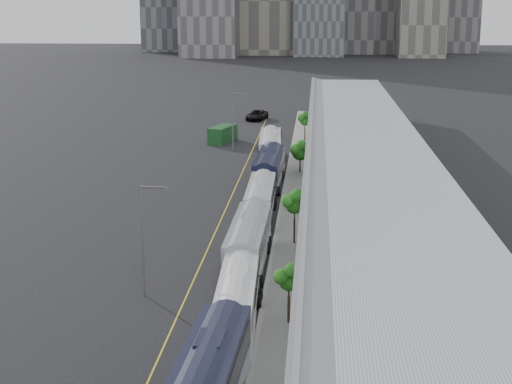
# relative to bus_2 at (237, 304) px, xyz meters

# --- Properties ---
(sidewalk) EXTENTS (10.00, 170.00, 0.12)m
(sidewalk) POSITION_rel_bus_2_xyz_m (6.26, 20.52, -1.43)
(sidewalk) COLOR gray
(sidewalk) RESTS_ON ground
(lane_line) EXTENTS (0.12, 160.00, 0.02)m
(lane_line) POSITION_rel_bus_2_xyz_m (-4.24, 20.52, -1.48)
(lane_line) COLOR gold
(lane_line) RESTS_ON ground
(depot) EXTENTS (12.45, 160.40, 7.20)m
(depot) POSITION_rel_bus_2_xyz_m (10.26, 20.52, 2.02)
(depot) COLOR gray
(depot) RESTS_ON ground
(bus_2) EXTENTS (2.90, 12.20, 3.54)m
(bus_2) POSITION_rel_bus_2_xyz_m (0.00, 0.00, 0.00)
(bus_2) COLOR silver
(bus_2) RESTS_ON ground
(bus_3) EXTENTS (3.02, 13.64, 3.98)m
(bus_3) POSITION_rel_bus_2_xyz_m (-0.30, 11.95, 0.19)
(bus_3) COLOR gray
(bus_3) RESTS_ON ground
(bus_4) EXTENTS (2.80, 12.51, 3.65)m
(bus_4) POSITION_rel_bus_2_xyz_m (-0.42, 26.76, 0.05)
(bus_4) COLOR silver
(bus_4) RESTS_ON ground
(bus_5) EXTENTS (3.07, 13.72, 3.99)m
(bus_5) POSITION_rel_bus_2_xyz_m (-0.42, 41.02, 0.19)
(bus_5) COLOR black
(bus_5) RESTS_ON ground
(bus_6) EXTENTS (3.41, 13.83, 4.01)m
(bus_6) POSITION_rel_bus_2_xyz_m (-1.09, 54.55, 0.20)
(bus_6) COLOR white
(bus_6) RESTS_ON ground
(tree_1) EXTENTS (1.39, 1.39, 3.97)m
(tree_1) POSITION_rel_bus_2_xyz_m (3.37, 0.43, 1.72)
(tree_1) COLOR black
(tree_1) RESTS_ON ground
(tree_2) EXTENTS (1.72, 1.72, 4.75)m
(tree_2) POSITION_rel_bus_2_xyz_m (3.21, 18.33, 2.35)
(tree_2) COLOR black
(tree_2) RESTS_ON ground
(tree_3) EXTENTS (2.10, 2.10, 3.96)m
(tree_3) POSITION_rel_bus_2_xyz_m (3.01, 48.57, 1.40)
(tree_3) COLOR black
(tree_3) RESTS_ON ground
(tree_4) EXTENTS (1.71, 1.71, 4.34)m
(tree_4) POSITION_rel_bus_2_xyz_m (3.21, 72.05, 1.95)
(tree_4) COLOR black
(tree_4) RESTS_ON ground
(street_lamp_near) EXTENTS (2.04, 0.22, 8.26)m
(street_lamp_near) POSITION_rel_bus_2_xyz_m (-7.13, 4.86, 3.32)
(street_lamp_near) COLOR #59595E
(street_lamp_near) RESTS_ON ground
(street_lamp_far) EXTENTS (2.04, 0.22, 8.40)m
(street_lamp_far) POSITION_rel_bus_2_xyz_m (-6.79, 62.78, 3.39)
(street_lamp_far) COLOR #59595E
(street_lamp_far) RESTS_ON ground
(shipping_container) EXTENTS (4.06, 6.76, 2.49)m
(shipping_container) POSITION_rel_bus_2_xyz_m (-9.33, 69.75, -0.25)
(shipping_container) COLOR #133E19
(shipping_container) RESTS_ON ground
(suv) EXTENTS (4.21, 6.88, 1.78)m
(suv) POSITION_rel_bus_2_xyz_m (-5.91, 93.66, -0.60)
(suv) COLOR black
(suv) RESTS_ON ground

